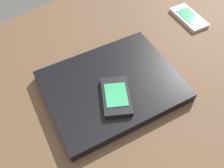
% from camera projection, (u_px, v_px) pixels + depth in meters
% --- Properties ---
extents(desk_surface, '(1.20, 0.80, 0.03)m').
position_uv_depth(desk_surface, '(96.00, 103.00, 0.56)').
color(desk_surface, brown).
rests_on(desk_surface, ground).
extents(laptop_closed, '(0.35, 0.29, 0.03)m').
position_uv_depth(laptop_closed, '(112.00, 86.00, 0.56)').
color(laptop_closed, black).
rests_on(laptop_closed, desk_surface).
extents(cell_phone_on_laptop, '(0.10, 0.12, 0.01)m').
position_uv_depth(cell_phone_on_laptop, '(116.00, 96.00, 0.52)').
color(cell_phone_on_laptop, black).
rests_on(cell_phone_on_laptop, laptop_closed).
extents(cell_phone_on_desk, '(0.08, 0.13, 0.01)m').
position_uv_depth(cell_phone_on_desk, '(189.00, 17.00, 0.72)').
color(cell_phone_on_desk, silver).
rests_on(cell_phone_on_desk, desk_surface).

